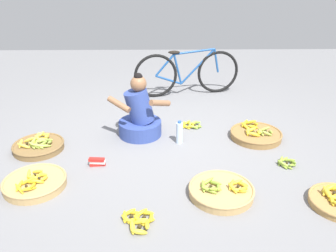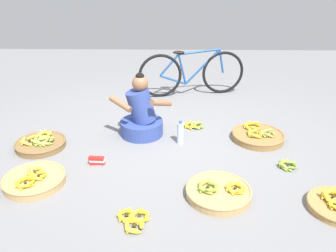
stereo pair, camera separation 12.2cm
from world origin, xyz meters
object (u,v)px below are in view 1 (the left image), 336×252
Objects in this scene: banana_basket_mid_right at (221,191)px; banana_basket_front_center at (256,134)px; banana_basket_back_center at (39,146)px; loose_bananas_near_bicycle at (192,125)px; bicycle_leaning at (187,73)px; loose_bananas_front_right at (139,220)px; loose_bananas_back_right at (287,163)px; packet_carton_stack at (97,162)px; vendor_woman_front at (140,116)px; banana_basket_back_left at (35,182)px; water_bottle at (179,133)px.

banana_basket_front_center reaches higher than banana_basket_mid_right.
banana_basket_back_center reaches higher than loose_bananas_near_bicycle.
loose_bananas_front_right is (-0.59, -3.03, -0.33)m from bicycle_leaning.
packet_carton_stack is at bearing 179.34° from loose_bananas_back_right.
loose_bananas_near_bicycle is at bearing 156.51° from banana_basket_front_center.
loose_bananas_back_right is (1.49, 0.85, 0.00)m from loose_bananas_front_right.
loose_bananas_near_bicycle is (1.79, 0.57, -0.02)m from banana_basket_back_center.
loose_bananas_front_right is (-0.73, -0.35, -0.02)m from banana_basket_mid_right.
vendor_woman_front is 4.62× the size of packet_carton_stack.
banana_basket_back_left is 1.96× the size of loose_bananas_front_right.
banana_basket_back_left is at bearing 153.09° from loose_bananas_front_right.
water_bottle is at bearing 154.94° from loose_bananas_back_right.
loose_bananas_front_right is at bearing -107.80° from loose_bananas_near_bicycle.
packet_carton_stack is at bearing -119.75° from vendor_woman_front.
banana_basket_back_left is at bearing -74.44° from banana_basket_back_center.
packet_carton_stack reaches higher than loose_bananas_back_right.
bicycle_leaning is at bearing 89.34° from loose_bananas_near_bicycle.
banana_basket_front_center is at bearing -23.49° from loose_bananas_near_bicycle.
loose_bananas_back_right is at bearing -25.09° from vendor_woman_front.
vendor_woman_front is 1.49m from banana_basket_mid_right.
banana_basket_back_left is at bearing -172.17° from loose_bananas_back_right.
vendor_woman_front is at bearing 60.25° from packet_carton_stack.
banana_basket_back_left is 0.75m from banana_basket_back_center.
loose_bananas_near_bicycle is at bearing 67.12° from water_bottle.
banana_basket_back_left is at bearing 174.87° from banana_basket_mid_right.
loose_bananas_back_right is (0.17, -0.62, -0.02)m from banana_basket_front_center.
loose_bananas_front_right is 1.39× the size of loose_bananas_back_right.
loose_bananas_near_bicycle is at bearing 95.91° from banana_basket_mid_right.
banana_basket_front_center is at bearing 48.15° from loose_bananas_front_right.
loose_bananas_front_right is 1.07× the size of water_bottle.
banana_basket_front_center reaches higher than loose_bananas_back_right.
banana_basket_mid_right is 2.13× the size of water_bottle.
banana_basket_front_center is at bearing 105.08° from loose_bananas_back_right.
vendor_woman_front reaches higher than banana_basket_back_center.
loose_bananas_front_right is 1.76× the size of packet_carton_stack.
bicycle_leaning is 2.43m from packet_carton_stack.
banana_basket_back_center is 2.03× the size of loose_bananas_near_bicycle.
loose_bananas_back_right is at bearing -67.53° from bicycle_leaning.
water_bottle reaches higher than banana_basket_front_center.
vendor_woman_front is at bearing 154.91° from loose_bananas_back_right.
banana_basket_back_center is at bearing -175.24° from water_bottle.
bicycle_leaning is at bearing 44.95° from banana_basket_back_center.
banana_basket_back_left is 0.98× the size of banana_basket_mid_right.
bicycle_leaning is 1.74m from banana_basket_front_center.
banana_basket_mid_right reaches higher than banana_basket_back_center.
banana_basket_front_center is at bearing -4.49° from vendor_woman_front.
loose_bananas_front_right is at bearing -45.63° from banana_basket_back_center.
loose_bananas_near_bicycle is at bearing 72.20° from loose_bananas_front_right.
bicycle_leaning is 9.87× the size of packet_carton_stack.
banana_basket_back_left is 2.09× the size of water_bottle.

